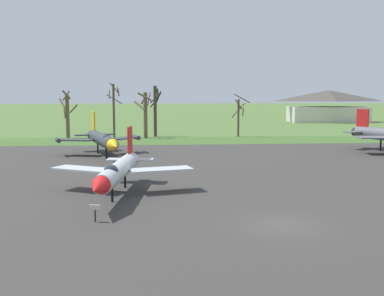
{
  "coord_description": "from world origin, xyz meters",
  "views": [
    {
      "loc": [
        -7.22,
        -25.67,
        7.53
      ],
      "look_at": [
        -3.73,
        17.47,
        2.44
      ],
      "focal_mm": 44.35,
      "sensor_mm": 36.0,
      "label": 1
    }
  ],
  "objects_px": {
    "info_placard_front_left": "(95,211)",
    "jet_fighter_front_right": "(102,139)",
    "visitor_building": "(328,106)",
    "jet_fighter_front_left": "(117,171)"
  },
  "relations": [
    {
      "from": "jet_fighter_front_left",
      "to": "visitor_building",
      "type": "distance_m",
      "value": 96.45
    },
    {
      "from": "jet_fighter_front_left",
      "to": "info_placard_front_left",
      "type": "bearing_deg",
      "value": -96.45
    },
    {
      "from": "jet_fighter_front_right",
      "to": "visitor_building",
      "type": "distance_m",
      "value": 80.4
    },
    {
      "from": "jet_fighter_front_left",
      "to": "visitor_building",
      "type": "height_order",
      "value": "visitor_building"
    },
    {
      "from": "visitor_building",
      "to": "jet_fighter_front_right",
      "type": "bearing_deg",
      "value": -128.96
    },
    {
      "from": "info_placard_front_left",
      "to": "visitor_building",
      "type": "relative_size",
      "value": 0.05
    },
    {
      "from": "jet_fighter_front_right",
      "to": "visitor_building",
      "type": "bearing_deg",
      "value": 51.04
    },
    {
      "from": "info_placard_front_left",
      "to": "visitor_building",
      "type": "xyz_separation_m",
      "value": [
        47.92,
        91.1,
        3.37
      ]
    },
    {
      "from": "jet_fighter_front_left",
      "to": "jet_fighter_front_right",
      "type": "xyz_separation_m",
      "value": [
        -3.4,
        21.62,
        0.19
      ]
    },
    {
      "from": "info_placard_front_left",
      "to": "jet_fighter_front_right",
      "type": "relative_size",
      "value": 0.07
    }
  ]
}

